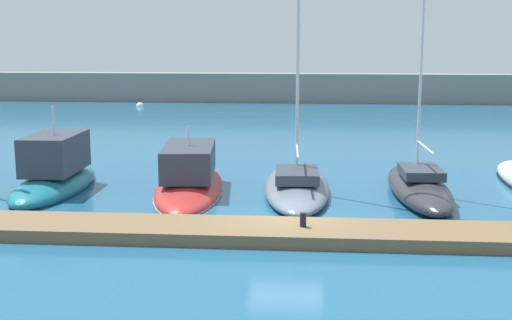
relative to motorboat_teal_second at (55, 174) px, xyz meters
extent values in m
plane|color=#1E567A|center=(9.61, -4.61, -0.68)|extent=(120.00, 120.00, 0.00)
cube|color=brown|center=(9.61, -6.08, -0.48)|extent=(36.89, 2.38, 0.39)
cube|color=gray|center=(9.61, 39.41, 0.69)|extent=(108.00, 2.07, 2.74)
ellipsoid|color=#19707F|center=(0.00, -0.12, -0.48)|extent=(2.58, 7.31, 1.11)
cube|color=#333842|center=(0.00, 0.11, 0.83)|extent=(1.93, 3.46, 1.53)
cube|color=black|center=(-0.02, 1.01, 1.06)|extent=(1.70, 0.89, 0.85)
cylinder|color=silver|center=(0.00, 0.11, 2.17)|extent=(0.08, 0.08, 1.15)
ellipsoid|color=#B72D28|center=(5.45, 0.39, -0.60)|extent=(3.58, 9.20, 1.04)
ellipsoid|color=silver|center=(5.45, 0.39, -0.66)|extent=(3.61, 9.29, 0.12)
cube|color=#333842|center=(5.45, 0.43, 0.55)|extent=(2.38, 4.39, 1.25)
cube|color=black|center=(5.31, 1.78, 0.73)|extent=(1.86, 1.23, 0.70)
cylinder|color=silver|center=(5.45, 0.43, 1.55)|extent=(0.08, 0.08, 0.77)
ellipsoid|color=slate|center=(9.82, 0.50, -0.48)|extent=(2.92, 9.23, 0.91)
cylinder|color=silver|center=(9.86, -0.57, 1.20)|extent=(0.23, 3.60, 0.09)
cube|color=#333842|center=(9.85, -0.34, 0.18)|extent=(1.75, 2.58, 0.41)
ellipsoid|color=#2D2D33|center=(14.59, 0.05, -0.35)|extent=(2.39, 8.26, 1.07)
cylinder|color=silver|center=(14.63, -0.90, 1.43)|extent=(0.19, 3.21, 0.08)
cube|color=#333842|center=(14.60, -0.25, 0.36)|extent=(1.57, 2.34, 0.35)
sphere|color=white|center=(-5.20, 34.13, -0.68)|extent=(0.68, 0.68, 0.68)
cylinder|color=black|center=(10.18, -6.08, -0.07)|extent=(0.20, 0.20, 0.44)
camera|label=1|loc=(10.47, -26.61, 5.48)|focal=48.21mm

